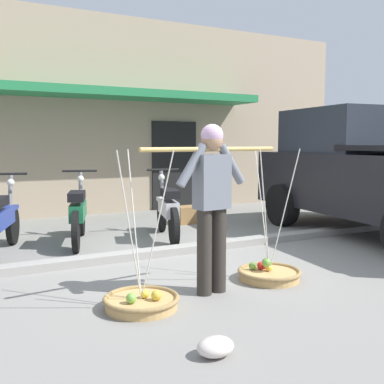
{
  "coord_description": "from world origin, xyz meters",
  "views": [
    {
      "loc": [
        -2.7,
        -4.88,
        1.51
      ],
      "look_at": [
        0.19,
        0.6,
        0.85
      ],
      "focal_mm": 43.11,
      "sensor_mm": 36.0,
      "label": 1
    }
  ],
  "objects_px": {
    "fruit_basket_right_side": "(141,301)",
    "wooden_crate": "(187,215)",
    "fruit_vendor": "(212,197)",
    "fruit_basket_left_side": "(269,273)",
    "parked_truck": "(377,173)",
    "motorcycle_third_in_row": "(78,214)",
    "plastic_litter_bag": "(215,347)",
    "motorcycle_second_in_row": "(1,222)",
    "motorcycle_end_of_row": "(168,210)"
  },
  "relations": [
    {
      "from": "fruit_basket_right_side",
      "to": "wooden_crate",
      "type": "height_order",
      "value": "fruit_basket_right_side"
    },
    {
      "from": "fruit_vendor",
      "to": "fruit_basket_left_side",
      "type": "distance_m",
      "value": 1.2
    },
    {
      "from": "fruit_basket_left_side",
      "to": "wooden_crate",
      "type": "distance_m",
      "value": 3.76
    },
    {
      "from": "fruit_basket_left_side",
      "to": "fruit_basket_right_side",
      "type": "relative_size",
      "value": 1.0
    },
    {
      "from": "fruit_basket_right_side",
      "to": "parked_truck",
      "type": "xyz_separation_m",
      "value": [
        4.68,
        1.39,
        0.96
      ]
    },
    {
      "from": "fruit_basket_right_side",
      "to": "wooden_crate",
      "type": "distance_m",
      "value": 4.55
    },
    {
      "from": "motorcycle_third_in_row",
      "to": "fruit_basket_left_side",
      "type": "bearing_deg",
      "value": -63.87
    },
    {
      "from": "plastic_litter_bag",
      "to": "wooden_crate",
      "type": "xyz_separation_m",
      "value": [
        2.33,
        4.97,
        0.09
      ]
    },
    {
      "from": "fruit_basket_right_side",
      "to": "parked_truck",
      "type": "height_order",
      "value": "parked_truck"
    },
    {
      "from": "motorcycle_second_in_row",
      "to": "plastic_litter_bag",
      "type": "bearing_deg",
      "value": -75.43
    },
    {
      "from": "fruit_vendor",
      "to": "motorcycle_second_in_row",
      "type": "relative_size",
      "value": 0.97
    },
    {
      "from": "fruit_basket_left_side",
      "to": "motorcycle_end_of_row",
      "type": "relative_size",
      "value": 0.82
    },
    {
      "from": "parked_truck",
      "to": "fruit_vendor",
      "type": "bearing_deg",
      "value": -161.44
    },
    {
      "from": "fruit_basket_left_side",
      "to": "fruit_basket_right_side",
      "type": "height_order",
      "value": "same"
    },
    {
      "from": "fruit_basket_right_side",
      "to": "wooden_crate",
      "type": "relative_size",
      "value": 3.3
    },
    {
      "from": "fruit_basket_left_side",
      "to": "motorcycle_end_of_row",
      "type": "distance_m",
      "value": 2.56
    },
    {
      "from": "motorcycle_end_of_row",
      "to": "parked_truck",
      "type": "height_order",
      "value": "parked_truck"
    },
    {
      "from": "fruit_basket_right_side",
      "to": "motorcycle_end_of_row",
      "type": "xyz_separation_m",
      "value": [
        1.52,
        2.71,
        0.38
      ]
    },
    {
      "from": "fruit_vendor",
      "to": "plastic_litter_bag",
      "type": "relative_size",
      "value": 6.05
    },
    {
      "from": "fruit_basket_left_side",
      "to": "plastic_litter_bag",
      "type": "height_order",
      "value": "fruit_basket_left_side"
    },
    {
      "from": "motorcycle_third_in_row",
      "to": "wooden_crate",
      "type": "height_order",
      "value": "motorcycle_third_in_row"
    },
    {
      "from": "parked_truck",
      "to": "plastic_litter_bag",
      "type": "xyz_separation_m",
      "value": [
        -4.57,
        -2.53,
        -0.96
      ]
    },
    {
      "from": "fruit_basket_left_side",
      "to": "motorcycle_end_of_row",
      "type": "bearing_deg",
      "value": 91.49
    },
    {
      "from": "motorcycle_second_in_row",
      "to": "motorcycle_third_in_row",
      "type": "bearing_deg",
      "value": 11.14
    },
    {
      "from": "fruit_basket_left_side",
      "to": "wooden_crate",
      "type": "xyz_separation_m",
      "value": [
        0.86,
        3.66,
        0.08
      ]
    },
    {
      "from": "motorcycle_end_of_row",
      "to": "wooden_crate",
      "type": "height_order",
      "value": "motorcycle_end_of_row"
    },
    {
      "from": "parked_truck",
      "to": "wooden_crate",
      "type": "bearing_deg",
      "value": 132.58
    },
    {
      "from": "motorcycle_third_in_row",
      "to": "plastic_litter_bag",
      "type": "xyz_separation_m",
      "value": [
        -0.08,
        -4.15,
        -0.38
      ]
    },
    {
      "from": "fruit_basket_left_side",
      "to": "fruit_basket_right_side",
      "type": "bearing_deg",
      "value": -173.6
    },
    {
      "from": "parked_truck",
      "to": "wooden_crate",
      "type": "distance_m",
      "value": 3.43
    },
    {
      "from": "fruit_basket_right_side",
      "to": "motorcycle_third_in_row",
      "type": "bearing_deg",
      "value": 86.41
    },
    {
      "from": "fruit_vendor",
      "to": "fruit_basket_left_side",
      "type": "height_order",
      "value": "fruit_vendor"
    },
    {
      "from": "motorcycle_third_in_row",
      "to": "plastic_litter_bag",
      "type": "height_order",
      "value": "motorcycle_third_in_row"
    },
    {
      "from": "fruit_vendor",
      "to": "plastic_litter_bag",
      "type": "bearing_deg",
      "value": -119.08
    },
    {
      "from": "motorcycle_second_in_row",
      "to": "plastic_litter_bag",
      "type": "relative_size",
      "value": 6.25
    },
    {
      "from": "fruit_vendor",
      "to": "parked_truck",
      "type": "xyz_separation_m",
      "value": [
        3.89,
        1.31,
        0.05
      ]
    },
    {
      "from": "fruit_basket_left_side",
      "to": "motorcycle_third_in_row",
      "type": "height_order",
      "value": "fruit_basket_left_side"
    },
    {
      "from": "motorcycle_end_of_row",
      "to": "parked_truck",
      "type": "distance_m",
      "value": 3.48
    },
    {
      "from": "fruit_vendor",
      "to": "motorcycle_second_in_row",
      "type": "xyz_separation_m",
      "value": [
        -1.7,
        2.72,
        -0.52
      ]
    },
    {
      "from": "fruit_basket_right_side",
      "to": "motorcycle_second_in_row",
      "type": "bearing_deg",
      "value": 107.99
    },
    {
      "from": "motorcycle_end_of_row",
      "to": "motorcycle_second_in_row",
      "type": "bearing_deg",
      "value": 177.69
    },
    {
      "from": "motorcycle_third_in_row",
      "to": "fruit_vendor",
      "type": "bearing_deg",
      "value": -78.37
    },
    {
      "from": "motorcycle_second_in_row",
      "to": "plastic_litter_bag",
      "type": "height_order",
      "value": "motorcycle_second_in_row"
    },
    {
      "from": "motorcycle_third_in_row",
      "to": "parked_truck",
      "type": "relative_size",
      "value": 0.36
    },
    {
      "from": "plastic_litter_bag",
      "to": "motorcycle_end_of_row",
      "type": "bearing_deg",
      "value": 69.9
    },
    {
      "from": "motorcycle_third_in_row",
      "to": "parked_truck",
      "type": "bearing_deg",
      "value": -19.88
    },
    {
      "from": "motorcycle_second_in_row",
      "to": "wooden_crate",
      "type": "relative_size",
      "value": 3.97
    },
    {
      "from": "motorcycle_end_of_row",
      "to": "plastic_litter_bag",
      "type": "xyz_separation_m",
      "value": [
        -1.4,
        -3.84,
        -0.38
      ]
    },
    {
      "from": "fruit_vendor",
      "to": "plastic_litter_bag",
      "type": "height_order",
      "value": "fruit_vendor"
    },
    {
      "from": "fruit_basket_right_side",
      "to": "plastic_litter_bag",
      "type": "height_order",
      "value": "fruit_basket_right_side"
    }
  ]
}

